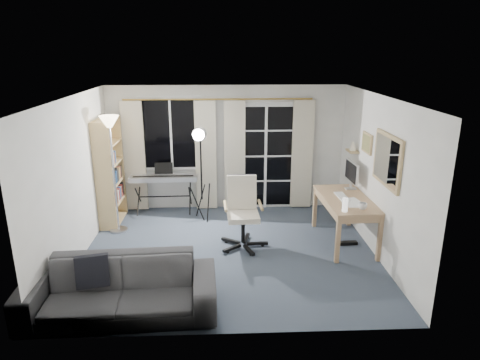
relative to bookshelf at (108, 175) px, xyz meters
name	(u,v)px	position (x,y,z in m)	size (l,w,h in m)	color
floor	(229,253)	(2.12, -1.32, -0.91)	(4.50, 4.00, 0.02)	#394654
window	(171,134)	(1.07, 0.65, 0.60)	(1.20, 0.08, 1.40)	white
french_door	(265,157)	(2.87, 0.65, 0.13)	(1.32, 0.09, 2.11)	white
curtains	(220,155)	(1.99, 0.56, 0.19)	(3.60, 0.07, 2.13)	gold
bookshelf	(108,175)	(0.00, 0.00, 0.00)	(0.31, 0.88, 1.90)	tan
torchiere_lamp	(111,140)	(0.21, -0.42, 0.72)	(0.41, 0.41, 2.01)	#B2B2B7
keyboard_piano	(164,179)	(0.92, 0.37, -0.21)	(1.27, 0.63, 0.91)	black
studio_light	(200,145)	(1.64, -0.02, 0.52)	(0.36, 0.37, 1.77)	black
office_chair	(242,205)	(2.34, -1.02, -0.24)	(0.75, 0.78, 1.13)	black
desk	(346,204)	(4.00, -1.04, -0.23)	(0.77, 1.46, 0.77)	#9E7451
monitor	(352,173)	(4.20, -0.59, 0.16)	(0.19, 0.55, 0.48)	silver
desk_clutter	(346,213)	(3.94, -1.28, -0.30)	(0.43, 0.88, 0.97)	white
mug	(363,205)	(4.10, -1.54, -0.07)	(0.13, 0.10, 0.13)	silver
wall_mirror	(387,160)	(4.35, -1.67, 0.65)	(0.04, 0.94, 0.74)	tan
framed_print	(367,143)	(4.35, -0.77, 0.70)	(0.03, 0.42, 0.32)	tan
wall_shelf	(353,148)	(4.28, -0.27, 0.51)	(0.16, 0.30, 0.18)	tan
sofa	(119,280)	(0.80, -2.87, -0.46)	(2.29, 0.77, 0.88)	#323235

